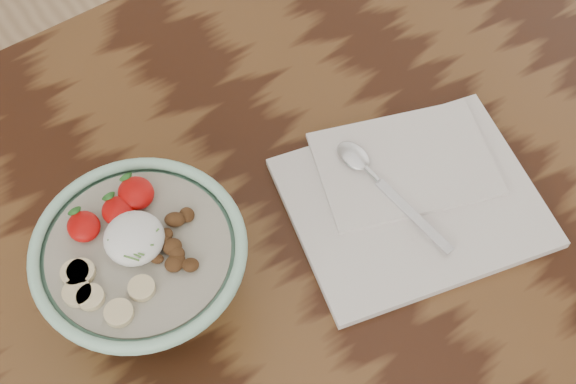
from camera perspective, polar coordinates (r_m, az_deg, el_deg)
name	(u,v)px	position (r cm, az deg, el deg)	size (l,w,h in cm)	color
table	(170,371)	(91.80, -8.37, -12.50)	(160.00, 90.00, 75.00)	black
breakfast_bowl	(145,269)	(78.91, -10.17, -5.42)	(20.27, 20.27, 13.57)	#A2DABB
napkin	(411,194)	(90.09, 8.75, -0.14)	(31.08, 27.33, 1.65)	white
spoon	(368,170)	(89.56, 5.71, 1.55)	(3.52, 17.84, 0.93)	silver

